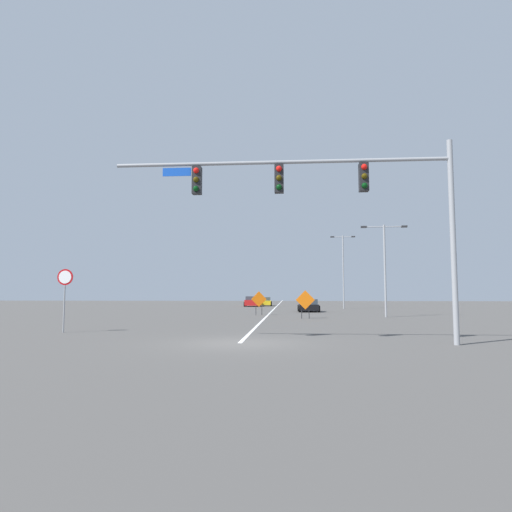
# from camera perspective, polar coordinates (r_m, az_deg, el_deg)

# --- Properties ---
(ground) EXTENTS (177.83, 177.83, 0.00)m
(ground) POSITION_cam_1_polar(r_m,az_deg,el_deg) (16.55, -2.11, -11.15)
(ground) COLOR #4C4947
(road_centre_stripe) EXTENTS (0.16, 98.80, 0.01)m
(road_centre_stripe) POSITION_cam_1_polar(r_m,az_deg,el_deg) (65.79, 2.76, -6.39)
(road_centre_stripe) COLOR white
(road_centre_stripe) RESTS_ON ground
(traffic_signal_assembly) EXTENTS (12.61, 0.44, 7.44)m
(traffic_signal_assembly) POSITION_cam_1_polar(r_m,az_deg,el_deg) (16.81, 9.33, 8.05)
(traffic_signal_assembly) COLOR gray
(traffic_signal_assembly) RESTS_ON ground
(stop_sign) EXTENTS (0.76, 0.07, 2.96)m
(stop_sign) POSITION_cam_1_polar(r_m,az_deg,el_deg) (22.69, -23.38, -3.78)
(stop_sign) COLOR gray
(stop_sign) RESTS_ON ground
(street_lamp_mid_right) EXTENTS (2.90, 0.24, 8.67)m
(street_lamp_mid_right) POSITION_cam_1_polar(r_m,az_deg,el_deg) (53.40, 11.15, -1.26)
(street_lamp_mid_right) COLOR gray
(street_lamp_mid_right) RESTS_ON ground
(street_lamp_near_right) EXTENTS (3.54, 0.24, 7.14)m
(street_lamp_near_right) POSITION_cam_1_polar(r_m,az_deg,el_deg) (35.68, 16.23, -0.64)
(street_lamp_near_right) COLOR gray
(street_lamp_near_right) RESTS_ON ground
(construction_sign_left_lane) EXTENTS (1.39, 0.15, 2.04)m
(construction_sign_left_lane) POSITION_cam_1_polar(r_m,az_deg,el_deg) (32.41, 6.36, -5.77)
(construction_sign_left_lane) COLOR orange
(construction_sign_left_lane) RESTS_ON ground
(construction_sign_left_shoulder) EXTENTS (1.27, 0.34, 1.99)m
(construction_sign_left_shoulder) POSITION_cam_1_polar(r_m,az_deg,el_deg) (37.17, 0.37, -5.70)
(construction_sign_left_shoulder) COLOR orange
(construction_sign_left_shoulder) RESTS_ON ground
(car_red_near) EXTENTS (2.06, 3.99, 1.40)m
(car_red_near) POSITION_cam_1_polar(r_m,az_deg,el_deg) (61.58, -0.57, -5.89)
(car_red_near) COLOR red
(car_red_near) RESTS_ON ground
(car_black_passing) EXTENTS (2.10, 3.88, 1.24)m
(car_black_passing) POSITION_cam_1_polar(r_m,az_deg,el_deg) (44.33, 6.76, -6.36)
(car_black_passing) COLOR black
(car_black_passing) RESTS_ON ground
(car_yellow_mid) EXTENTS (2.16, 3.91, 1.25)m
(car_yellow_mid) POSITION_cam_1_polar(r_m,az_deg,el_deg) (64.34, 1.11, -5.91)
(car_yellow_mid) COLOR gold
(car_yellow_mid) RESTS_ON ground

